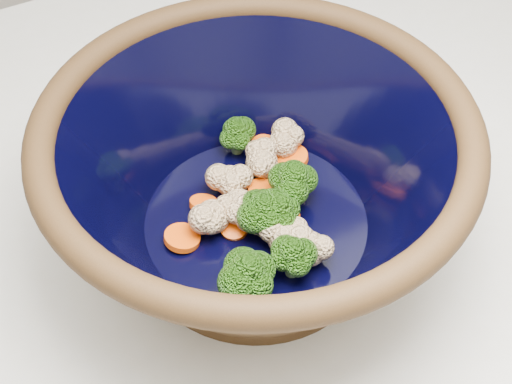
{
  "coord_description": "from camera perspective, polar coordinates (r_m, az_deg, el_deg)",
  "views": [
    {
      "loc": [
        -0.23,
        -0.24,
        1.43
      ],
      "look_at": [
        -0.03,
        0.11,
        0.97
      ],
      "focal_mm": 50.0,
      "sensor_mm": 36.0,
      "label": 1
    }
  ],
  "objects": [
    {
      "name": "vegetable_pile",
      "position": [
        0.61,
        0.78,
        -1.31
      ],
      "size": [
        0.16,
        0.19,
        0.05
      ],
      "color": "#608442",
      "rests_on": "mixing_bowl"
    },
    {
      "name": "mixing_bowl",
      "position": [
        0.6,
        0.0,
        0.97
      ],
      "size": [
        0.37,
        0.37,
        0.16
      ],
      "rotation": [
        0.0,
        0.0,
        -0.09
      ],
      "color": "black",
      "rests_on": "counter"
    }
  ]
}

